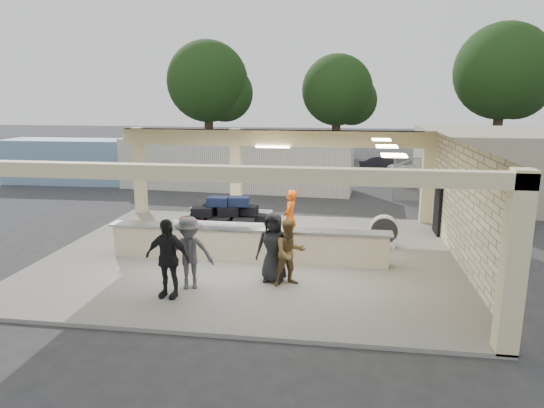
% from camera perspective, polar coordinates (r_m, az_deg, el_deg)
% --- Properties ---
extents(ground, '(120.00, 120.00, 0.00)m').
position_cam_1_polar(ground, '(14.76, -2.48, -6.31)').
color(ground, '#2A2A2C').
rests_on(ground, ground).
extents(pavilion, '(12.01, 10.00, 3.55)m').
position_cam_1_polar(pavilion, '(14.97, -1.25, -0.65)').
color(pavilion, slate).
rests_on(pavilion, ground).
extents(baggage_counter, '(8.20, 0.58, 0.98)m').
position_cam_1_polar(baggage_counter, '(14.11, -2.89, -4.71)').
color(baggage_counter, beige).
rests_on(baggage_counter, pavilion).
extents(luggage_cart, '(2.75, 1.71, 1.61)m').
position_cam_1_polar(luggage_cart, '(15.28, -5.66, -1.91)').
color(luggage_cart, white).
rests_on(luggage_cart, pavilion).
extents(drum_fan, '(0.93, 0.51, 1.02)m').
position_cam_1_polar(drum_fan, '(15.66, 13.05, -3.03)').
color(drum_fan, white).
rests_on(drum_fan, pavilion).
extents(baggage_handler, '(0.44, 0.70, 1.82)m').
position_cam_1_polar(baggage_handler, '(15.29, 2.13, -1.68)').
color(baggage_handler, '#D84E0B').
rests_on(baggage_handler, pavilion).
extents(passenger_a, '(0.90, 0.70, 1.70)m').
position_cam_1_polar(passenger_a, '(12.20, 2.09, -5.73)').
color(passenger_a, brown).
rests_on(passenger_a, pavilion).
extents(passenger_b, '(1.17, 0.56, 1.91)m').
position_cam_1_polar(passenger_b, '(11.72, -12.22, -6.25)').
color(passenger_b, black).
rests_on(passenger_b, pavilion).
extents(passenger_c, '(1.25, 0.74, 1.82)m').
position_cam_1_polar(passenger_c, '(12.14, -9.70, -5.68)').
color(passenger_c, '#46454A').
rests_on(passenger_c, pavilion).
extents(passenger_d, '(0.93, 0.48, 1.82)m').
position_cam_1_polar(passenger_d, '(12.41, 0.17, -5.09)').
color(passenger_d, black).
rests_on(passenger_d, pavilion).
extents(car_white_a, '(5.47, 3.84, 1.42)m').
position_cam_1_polar(car_white_a, '(28.25, 18.74, 3.69)').
color(car_white_a, silver).
rests_on(car_white_a, ground).
extents(car_white_b, '(4.59, 1.74, 1.45)m').
position_cam_1_polar(car_white_b, '(28.61, 25.10, 3.30)').
color(car_white_b, silver).
rests_on(car_white_b, ground).
extents(car_dark, '(4.17, 3.58, 1.37)m').
position_cam_1_polar(car_dark, '(28.89, 14.33, 4.10)').
color(car_dark, black).
rests_on(car_dark, ground).
extents(container_white, '(12.13, 3.35, 2.59)m').
position_cam_1_polar(container_white, '(25.18, -4.37, 4.66)').
color(container_white, silver).
rests_on(container_white, ground).
extents(container_blue, '(9.35, 2.48, 2.42)m').
position_cam_1_polar(container_blue, '(28.73, -20.67, 4.69)').
color(container_blue, '#749BBA').
rests_on(container_blue, ground).
extents(fence, '(12.06, 0.06, 2.03)m').
position_cam_1_polar(fence, '(24.46, 28.25, 2.36)').
color(fence, gray).
rests_on(fence, ground).
extents(tree_left, '(6.60, 6.30, 9.00)m').
position_cam_1_polar(tree_left, '(39.25, -7.06, 13.75)').
color(tree_left, '#382619').
rests_on(tree_left, ground).
extents(tree_mid, '(6.00, 5.60, 8.00)m').
position_cam_1_polar(tree_mid, '(39.85, 8.14, 12.80)').
color(tree_mid, '#382619').
rests_on(tree_mid, ground).
extents(tree_right, '(7.20, 7.00, 10.00)m').
position_cam_1_polar(tree_right, '(40.58, 25.88, 13.46)').
color(tree_right, '#382619').
rests_on(tree_right, ground).
extents(adjacent_building, '(6.00, 8.00, 3.20)m').
position_cam_1_polar(adjacent_building, '(24.86, 24.37, 4.16)').
color(adjacent_building, '#AFA88B').
rests_on(adjacent_building, ground).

